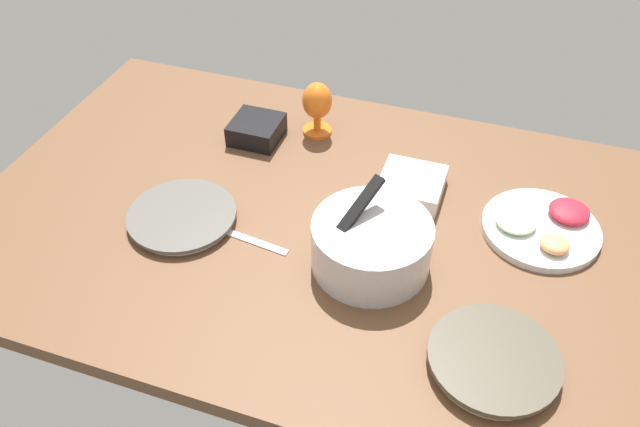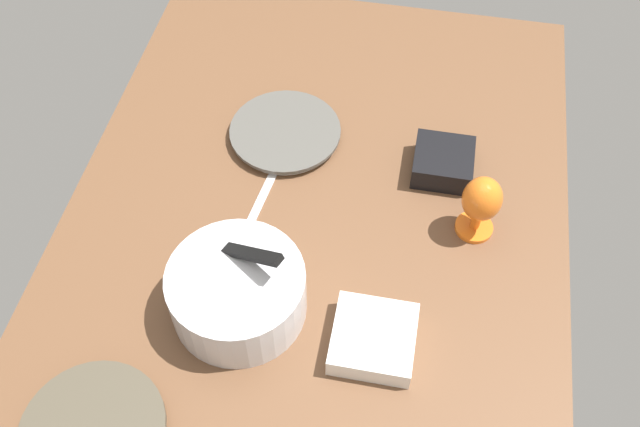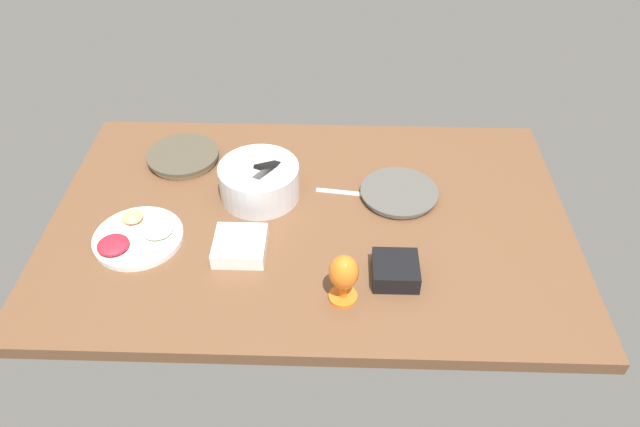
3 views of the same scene
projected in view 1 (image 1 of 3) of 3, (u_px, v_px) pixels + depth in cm
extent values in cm
cube|color=brown|center=(313.00, 223.00, 151.68)|extent=(160.00, 104.00, 4.00)
cylinder|color=beige|center=(493.00, 363.00, 119.38)|extent=(22.67, 22.67, 1.99)
cylinder|color=#494233|center=(494.00, 358.00, 118.31)|extent=(24.64, 24.64, 1.20)
cylinder|color=silver|center=(182.00, 218.00, 148.98)|extent=(23.09, 23.09, 1.45)
cylinder|color=#4E4C47|center=(182.00, 214.00, 148.20)|extent=(25.10, 25.10, 0.87)
cylinder|color=silver|center=(371.00, 245.00, 135.65)|extent=(25.46, 25.46, 11.24)
cylinder|color=white|center=(372.00, 233.00, 133.38)|extent=(22.91, 22.91, 2.02)
cube|color=black|center=(352.00, 216.00, 132.04)|extent=(9.47, 18.01, 10.62)
cylinder|color=silver|center=(541.00, 229.00, 146.13)|extent=(26.44, 26.44, 1.80)
ellipsoid|color=beige|center=(516.00, 221.00, 145.05)|extent=(9.12, 9.12, 2.29)
ellipsoid|color=#F2A566|center=(555.00, 244.00, 139.23)|extent=(6.29, 6.29, 2.81)
ellipsoid|color=red|center=(569.00, 211.00, 147.20)|extent=(9.18, 9.18, 2.65)
cylinder|color=orange|center=(317.00, 131.00, 175.32)|extent=(7.78, 7.78, 1.00)
cylinder|color=orange|center=(317.00, 123.00, 173.67)|extent=(2.00, 2.00, 3.91)
ellipsoid|color=orange|center=(317.00, 101.00, 168.95)|extent=(7.92, 7.92, 10.14)
cube|color=black|center=(257.00, 129.00, 171.73)|extent=(12.66, 12.66, 5.58)
cube|color=tan|center=(256.00, 124.00, 170.53)|extent=(10.38, 10.38, 1.78)
cube|color=white|center=(411.00, 185.00, 155.30)|extent=(14.95, 14.95, 4.66)
cube|color=#F9E072|center=(412.00, 180.00, 154.29)|extent=(12.26, 12.26, 1.49)
cube|color=silver|center=(252.00, 240.00, 144.28)|extent=(18.08, 4.08, 0.60)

